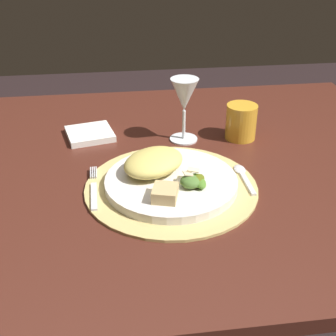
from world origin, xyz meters
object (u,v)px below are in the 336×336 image
at_px(napkin, 90,134).
at_px(spoon, 242,174).
at_px(dinner_plate, 171,182).
at_px(amber_tumbler, 241,122).
at_px(wine_glass, 184,98).
at_px(dining_table, 192,207).
at_px(fork, 94,189).

bearing_deg(napkin, spoon, -37.04).
xyz_separation_m(dinner_plate, napkin, (-0.17, 0.27, -0.01)).
bearing_deg(spoon, amber_tumbler, 76.07).
bearing_deg(spoon, wine_glass, 115.44).
relative_size(spoon, amber_tumbler, 1.41).
height_order(napkin, amber_tumbler, amber_tumbler).
height_order(napkin, wine_glass, wine_glass).
distance_m(napkin, wine_glass, 0.26).
height_order(wine_glass, amber_tumbler, wine_glass).
height_order(dining_table, fork, fork).
relative_size(napkin, wine_glass, 0.70).
height_order(fork, amber_tumbler, amber_tumbler).
bearing_deg(amber_tumbler, wine_glass, 176.90).
bearing_deg(fork, napkin, 92.83).
bearing_deg(dining_table, wine_glass, 93.06).
relative_size(dinner_plate, fork, 1.65).
distance_m(fork, amber_tumbler, 0.42).
distance_m(dinner_plate, amber_tumbler, 0.30).
xyz_separation_m(dining_table, fork, (-0.23, -0.11, 0.14)).
distance_m(dinner_plate, wine_glass, 0.25).
relative_size(dining_table, amber_tumbler, 12.75).
xyz_separation_m(dining_table, amber_tumbler, (0.14, 0.10, 0.17)).
xyz_separation_m(fork, amber_tumbler, (0.36, 0.21, 0.04)).
bearing_deg(spoon, dining_table, 135.51).
bearing_deg(fork, spoon, 3.59).
bearing_deg(dinner_plate, spoon, 8.17).
relative_size(dining_table, spoon, 9.07).
distance_m(dining_table, dinner_plate, 0.19).
bearing_deg(dining_table, fork, -154.57).
distance_m(napkin, amber_tumbler, 0.38).
height_order(dining_table, amber_tumbler, amber_tumbler).
relative_size(fork, amber_tumbler, 1.88).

